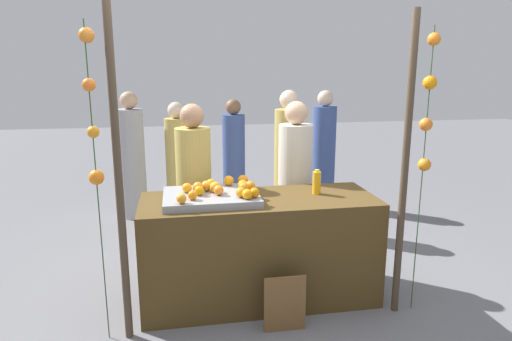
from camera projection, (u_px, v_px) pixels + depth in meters
ground_plane at (259, 296)px, 3.88m from camera, size 24.00×24.00×0.00m
stall_counter at (259, 249)px, 3.78m from camera, size 1.93×0.74×0.88m
orange_tray at (211, 197)px, 3.60m from camera, size 0.76×0.58×0.06m
orange_0 at (243, 185)px, 3.70m from camera, size 0.08×0.08×0.08m
orange_1 at (255, 193)px, 3.48m from camera, size 0.08×0.08×0.08m
orange_2 at (247, 194)px, 3.43m from camera, size 0.08×0.08×0.08m
orange_3 at (192, 195)px, 3.42m from camera, size 0.07×0.07×0.07m
orange_4 at (250, 186)px, 3.65m from camera, size 0.09×0.09×0.09m
orange_5 at (198, 187)px, 3.61m from camera, size 0.09×0.09×0.09m
orange_6 at (241, 192)px, 3.48m from camera, size 0.08×0.08×0.08m
orange_7 at (219, 190)px, 3.55m from camera, size 0.08×0.08×0.08m
orange_8 at (199, 191)px, 3.54m from camera, size 0.08×0.08×0.08m
orange_9 at (215, 187)px, 3.62m from camera, size 0.09×0.09×0.09m
orange_10 at (187, 188)px, 3.62m from camera, size 0.08×0.08×0.08m
orange_11 at (181, 199)px, 3.32m from camera, size 0.08×0.08×0.08m
orange_12 at (207, 186)px, 3.67m from camera, size 0.09×0.09×0.09m
orange_13 at (229, 181)px, 3.84m from camera, size 0.09×0.09×0.09m
orange_14 at (211, 184)px, 3.75m from camera, size 0.08×0.08×0.08m
orange_15 at (243, 180)px, 3.84m from camera, size 0.09×0.09×0.09m
orange_16 at (244, 188)px, 3.59m from camera, size 0.09×0.09×0.09m
juice_bottle at (317, 182)px, 3.79m from camera, size 0.07×0.07×0.21m
chalkboard_sign at (285, 304)px, 3.34m from camera, size 0.32×0.03×0.45m
vendor_left at (195, 197)px, 4.18m from camera, size 0.32×0.32×1.62m
vendor_right at (295, 191)px, 4.36m from camera, size 0.33×0.33×1.63m
crowd_person_0 at (178, 165)px, 5.76m from camera, size 0.30×0.30×1.52m
crowd_person_1 at (234, 159)px, 6.14m from camera, size 0.31×0.31×1.52m
crowd_person_2 at (324, 153)px, 6.33m from camera, size 0.33×0.33×1.63m
crowd_person_3 at (132, 160)px, 5.81m from camera, size 0.33×0.33×1.64m
crowd_person_4 at (288, 165)px, 5.45m from camera, size 0.34×0.34×1.68m
canopy_post_left at (119, 182)px, 3.04m from camera, size 0.06×0.06×2.34m
canopy_post_right at (405, 170)px, 3.40m from camera, size 0.06×0.06×2.34m
garland_strand_left at (92, 114)px, 2.93m from camera, size 0.11×0.11×2.23m
garland_strand_right at (428, 108)px, 3.32m from camera, size 0.11×0.11×2.23m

